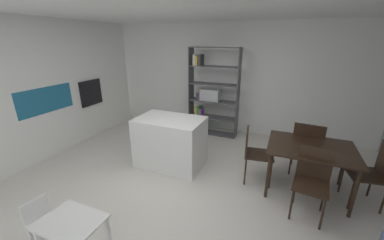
% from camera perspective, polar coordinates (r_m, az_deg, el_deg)
% --- Properties ---
extents(ground_plane, '(9.28, 9.28, 0.00)m').
position_cam_1_polar(ground_plane, '(3.67, -4.86, -17.12)').
color(ground_plane, beige).
extents(ceiling_slab, '(6.75, 5.71, 0.06)m').
position_cam_1_polar(ceiling_slab, '(2.97, -6.45, 27.27)').
color(ceiling_slab, white).
rests_on(ceiling_slab, ground_plane).
extents(back_partition, '(6.75, 0.06, 2.56)m').
position_cam_1_polar(back_partition, '(5.67, 8.11, 10.14)').
color(back_partition, white).
rests_on(back_partition, ground_plane).
extents(tall_cabinet_run_left, '(0.62, 5.14, 2.56)m').
position_cam_1_polar(tall_cabinet_run_left, '(5.19, -36.48, 5.67)').
color(tall_cabinet_run_left, white).
rests_on(tall_cabinet_run_left, ground_plane).
extents(cabinet_niche_splashback, '(0.01, 1.09, 0.47)m').
position_cam_1_polar(cabinet_niche_splashback, '(5.05, -32.63, 4.21)').
color(cabinet_niche_splashback, '#1E6084').
rests_on(cabinet_niche_splashback, ground_plane).
extents(built_in_oven, '(0.06, 0.58, 0.56)m').
position_cam_1_polar(built_in_oven, '(5.69, -23.90, 6.27)').
color(built_in_oven, black).
rests_on(built_in_oven, ground_plane).
extents(kitchen_island, '(1.16, 0.76, 0.89)m').
position_cam_1_polar(kitchen_island, '(4.14, -5.42, -5.47)').
color(kitchen_island, white).
rests_on(kitchen_island, ground_plane).
extents(open_bookshelf, '(1.16, 0.31, 2.03)m').
position_cam_1_polar(open_bookshelf, '(5.39, 4.44, 6.47)').
color(open_bookshelf, '#4C4C51').
rests_on(open_bookshelf, ground_plane).
extents(child_table, '(0.60, 0.46, 0.49)m').
position_cam_1_polar(child_table, '(2.80, -27.69, -22.73)').
color(child_table, white).
rests_on(child_table, ground_plane).
extents(child_chair_left, '(0.31, 0.31, 0.55)m').
position_cam_1_polar(child_chair_left, '(3.19, -33.38, -20.24)').
color(child_chair_left, white).
rests_on(child_chair_left, ground_plane).
extents(dining_table, '(1.16, 0.89, 0.74)m').
position_cam_1_polar(dining_table, '(3.72, 27.49, -6.88)').
color(dining_table, black).
rests_on(dining_table, ground_plane).
extents(dining_chair_far, '(0.49, 0.48, 0.94)m').
position_cam_1_polar(dining_chair_far, '(4.18, 26.75, -5.51)').
color(dining_chair_far, black).
rests_on(dining_chair_far, ground_plane).
extents(dining_chair_near, '(0.46, 0.47, 0.89)m').
position_cam_1_polar(dining_chair_near, '(3.37, 27.82, -12.37)').
color(dining_chair_near, black).
rests_on(dining_chair_near, ground_plane).
extents(dining_chair_window_side, '(0.50, 0.49, 0.91)m').
position_cam_1_polar(dining_chair_window_side, '(3.96, 38.82, -9.69)').
color(dining_chair_window_side, black).
rests_on(dining_chair_window_side, ground_plane).
extents(dining_chair_island_side, '(0.48, 0.46, 0.88)m').
position_cam_1_polar(dining_chair_island_side, '(3.76, 15.07, -7.28)').
color(dining_chair_island_side, black).
rests_on(dining_chair_island_side, ground_plane).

